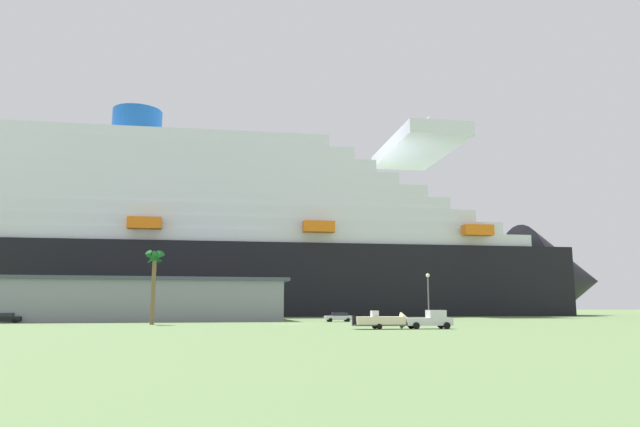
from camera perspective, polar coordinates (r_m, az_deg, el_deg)
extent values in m
plane|color=#567042|center=(118.39, -3.67, -10.44)|extent=(600.00, 600.00, 0.00)
cube|color=black|center=(163.13, -8.74, -6.72)|extent=(185.57, 46.88, 18.67)
cone|color=black|center=(191.58, 22.68, -6.19)|extent=(27.41, 35.24, 34.00)
cube|color=white|center=(163.95, -8.65, -2.88)|extent=(163.38, 42.76, 3.31)
cube|color=white|center=(164.35, -9.90, -1.70)|extent=(154.70, 41.86, 3.31)
cube|color=white|center=(164.91, -11.15, -0.52)|extent=(146.87, 40.91, 3.31)
cube|color=white|center=(165.61, -12.39, 0.64)|extent=(140.22, 39.74, 3.31)
cube|color=white|center=(166.45, -13.61, 1.80)|extent=(135.07, 39.03, 3.31)
cube|color=white|center=(167.44, -14.83, 2.94)|extent=(126.60, 38.00, 3.31)
cube|color=white|center=(168.57, -16.03, 4.06)|extent=(121.42, 37.07, 3.31)
cube|color=white|center=(169.83, -17.21, 5.17)|extent=(116.77, 36.55, 3.31)
cube|color=white|center=(171.23, -18.39, 6.26)|extent=(110.32, 35.40, 3.31)
cube|color=white|center=(178.93, 9.67, 6.47)|extent=(20.44, 42.42, 4.00)
cylinder|color=#1959B2|center=(172.62, -17.67, 8.22)|extent=(14.26, 14.26, 8.94)
cylinder|color=silver|center=(181.22, 10.75, 7.62)|extent=(0.80, 0.80, 12.00)
cube|color=orange|center=(146.16, -17.00, -0.91)|extent=(8.15, 3.59, 2.80)
cube|color=orange|center=(146.47, -0.13, -1.33)|extent=(8.15, 3.59, 2.80)
cube|color=orange|center=(158.84, 15.35, -1.61)|extent=(8.15, 3.59, 2.80)
cube|color=gray|center=(114.25, -18.05, -8.28)|extent=(55.57, 28.08, 7.09)
cube|color=#3F4759|center=(114.34, -17.95, -6.36)|extent=(57.79, 29.21, 0.60)
cube|color=silver|center=(70.84, 10.66, -10.49)|extent=(5.68, 2.24, 0.90)
cube|color=silver|center=(71.16, 11.41, -9.73)|extent=(2.09, 1.93, 0.90)
cube|color=#26333F|center=(71.39, 11.93, -9.79)|extent=(0.17, 1.68, 0.63)
cylinder|color=black|center=(72.45, 11.89, -10.77)|extent=(0.81, 0.31, 0.80)
cylinder|color=black|center=(70.58, 12.47, -10.80)|extent=(0.81, 0.31, 0.80)
cylinder|color=black|center=(71.23, 9.01, -10.89)|extent=(0.81, 0.31, 0.80)
cylinder|color=black|center=(69.33, 9.52, -10.92)|extent=(0.81, 0.31, 0.80)
cube|color=#595960|center=(69.12, 5.91, -10.95)|extent=(6.37, 2.23, 0.16)
cube|color=#595960|center=(70.14, 8.90, -10.86)|extent=(2.06, 0.21, 0.10)
cylinder|color=black|center=(70.11, 5.46, -11.05)|extent=(0.65, 0.25, 0.64)
cylinder|color=black|center=(68.00, 5.91, -11.10)|extent=(0.65, 0.25, 0.64)
cube|color=beige|center=(69.11, 5.90, -10.51)|extent=(5.81, 2.42, 0.90)
cone|color=beige|center=(69.99, 8.53, -10.44)|extent=(1.28, 2.01, 1.96)
cube|color=silver|center=(68.95, 5.43, -9.85)|extent=(0.84, 1.03, 0.70)
cube|color=black|center=(68.40, 3.38, -10.55)|extent=(0.38, 0.52, 1.10)
cylinder|color=brown|center=(89.01, -16.21, -7.42)|extent=(0.61, 0.61, 9.67)
cone|color=#195923|center=(89.23, -15.81, -4.26)|extent=(0.90, 2.73, 1.61)
cone|color=#195923|center=(89.51, -15.87, -4.27)|extent=(2.30, 2.20, 2.18)
cone|color=#195923|center=(89.66, -16.01, -4.27)|extent=(2.72, 0.90, 1.68)
cone|color=#195923|center=(89.62, -16.20, -4.26)|extent=(2.40, 2.14, 2.10)
cone|color=#195923|center=(89.44, -16.30, -4.25)|extent=(1.33, 2.56, 2.21)
cone|color=#195923|center=(89.14, -16.31, -4.23)|extent=(1.87, 2.62, 1.93)
cone|color=#195923|center=(88.95, -16.22, -4.23)|extent=(2.57, 1.76, 2.11)
cone|color=#195923|center=(88.87, -16.04, -4.23)|extent=(2.56, 1.36, 2.20)
cone|color=#195923|center=(88.93, -15.93, -4.24)|extent=(2.42, 2.25, 1.93)
sphere|color=#195923|center=(89.26, -16.07, -4.31)|extent=(1.10, 1.10, 1.10)
cylinder|color=slate|center=(83.87, 10.70, -8.53)|extent=(0.20, 0.20, 6.76)
sphere|color=#F9F2CC|center=(83.98, 10.63, -6.05)|extent=(0.56, 0.56, 0.56)
cube|color=red|center=(107.89, -21.91, -9.57)|extent=(4.64, 2.26, 0.70)
cube|color=#1E232D|center=(107.92, -22.01, -9.24)|extent=(2.67, 1.86, 0.55)
cylinder|color=black|center=(108.56, -21.08, -9.80)|extent=(0.68, 0.29, 0.66)
cylinder|color=black|center=(106.82, -21.21, -9.81)|extent=(0.68, 0.29, 0.66)
cylinder|color=black|center=(109.00, -22.63, -9.71)|extent=(0.68, 0.29, 0.66)
cylinder|color=black|center=(107.27, -22.79, -9.72)|extent=(0.68, 0.29, 0.66)
cube|color=silver|center=(100.70, 1.81, -10.30)|extent=(4.80, 2.20, 0.70)
cube|color=#1E232D|center=(100.74, 1.94, -9.94)|extent=(2.73, 1.87, 0.55)
cylinder|color=black|center=(99.48, 1.05, -10.51)|extent=(0.67, 0.27, 0.66)
cylinder|color=black|center=(101.31, 0.83, -10.49)|extent=(0.67, 0.27, 0.66)
cylinder|color=black|center=(100.14, 2.80, -10.50)|extent=(0.67, 0.27, 0.66)
cylinder|color=black|center=(101.96, 2.56, -10.47)|extent=(0.67, 0.27, 0.66)
cube|color=black|center=(106.78, -28.47, -9.15)|extent=(4.41, 2.25, 0.70)
cube|color=#1E232D|center=(106.87, -28.55, -8.80)|extent=(2.53, 1.89, 0.55)
cylinder|color=black|center=(106.97, -27.58, -9.40)|extent=(0.68, 0.28, 0.66)
cylinder|color=black|center=(105.33, -28.04, -9.38)|extent=(0.68, 0.28, 0.66)
cylinder|color=black|center=(108.26, -28.92, -9.28)|extent=(0.68, 0.28, 0.66)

